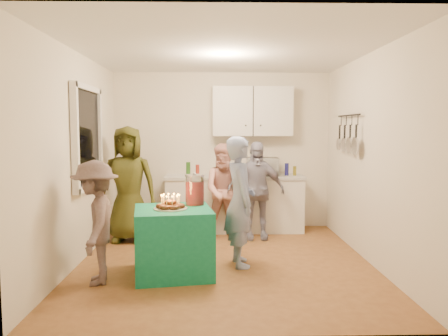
{
  "coord_description": "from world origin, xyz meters",
  "views": [
    {
      "loc": [
        -0.13,
        -5.35,
        1.65
      ],
      "look_at": [
        0.0,
        0.35,
        1.15
      ],
      "focal_mm": 35.0,
      "sensor_mm": 36.0,
      "label": 1
    }
  ],
  "objects_px": {
    "woman_back_right": "(256,190)",
    "child_near_left": "(95,222)",
    "punch_jar": "(195,191)",
    "man_birthday": "(240,201)",
    "party_table": "(173,241)",
    "woman_back_center": "(226,191)",
    "counter": "(234,205)",
    "microwave": "(263,167)",
    "woman_back_left": "(128,184)"
  },
  "relations": [
    {
      "from": "man_birthday",
      "to": "woman_back_left",
      "type": "relative_size",
      "value": 0.92
    },
    {
      "from": "counter",
      "to": "punch_jar",
      "type": "xyz_separation_m",
      "value": [
        -0.56,
        -1.91,
        0.5
      ]
    },
    {
      "from": "woman_back_left",
      "to": "woman_back_right",
      "type": "height_order",
      "value": "woman_back_left"
    },
    {
      "from": "woman_back_center",
      "to": "child_near_left",
      "type": "xyz_separation_m",
      "value": [
        -1.45,
        -1.93,
        -0.06
      ]
    },
    {
      "from": "punch_jar",
      "to": "child_near_left",
      "type": "xyz_separation_m",
      "value": [
        -1.04,
        -0.52,
        -0.27
      ]
    },
    {
      "from": "microwave",
      "to": "punch_jar",
      "type": "distance_m",
      "value": 2.16
    },
    {
      "from": "counter",
      "to": "man_birthday",
      "type": "bearing_deg",
      "value": -90.52
    },
    {
      "from": "microwave",
      "to": "woman_back_right",
      "type": "bearing_deg",
      "value": -104.23
    },
    {
      "from": "man_birthday",
      "to": "party_table",
      "type": "bearing_deg",
      "value": 103.6
    },
    {
      "from": "man_birthday",
      "to": "woman_back_right",
      "type": "relative_size",
      "value": 1.06
    },
    {
      "from": "woman_back_left",
      "to": "child_near_left",
      "type": "distance_m",
      "value": 1.81
    },
    {
      "from": "punch_jar",
      "to": "woman_back_right",
      "type": "bearing_deg",
      "value": 57.84
    },
    {
      "from": "counter",
      "to": "woman_back_center",
      "type": "xyz_separation_m",
      "value": [
        -0.15,
        -0.51,
        0.29
      ]
    },
    {
      "from": "woman_back_right",
      "to": "child_near_left",
      "type": "distance_m",
      "value": 2.68
    },
    {
      "from": "party_table",
      "to": "woman_back_center",
      "type": "bearing_deg",
      "value": 68.64
    },
    {
      "from": "woman_back_left",
      "to": "party_table",
      "type": "bearing_deg",
      "value": -60.21
    },
    {
      "from": "woman_back_right",
      "to": "punch_jar",
      "type": "bearing_deg",
      "value": -123.22
    },
    {
      "from": "woman_back_left",
      "to": "man_birthday",
      "type": "bearing_deg",
      "value": -35.16
    },
    {
      "from": "punch_jar",
      "to": "woman_back_left",
      "type": "relative_size",
      "value": 0.2
    },
    {
      "from": "woman_back_left",
      "to": "woman_back_center",
      "type": "distance_m",
      "value": 1.46
    },
    {
      "from": "punch_jar",
      "to": "woman_back_right",
      "type": "xyz_separation_m",
      "value": [
        0.86,
        1.36,
        -0.19
      ]
    },
    {
      "from": "woman_back_center",
      "to": "child_near_left",
      "type": "height_order",
      "value": "woman_back_center"
    },
    {
      "from": "counter",
      "to": "party_table",
      "type": "height_order",
      "value": "counter"
    },
    {
      "from": "man_birthday",
      "to": "woman_back_left",
      "type": "distance_m",
      "value": 1.99
    },
    {
      "from": "woman_back_left",
      "to": "child_near_left",
      "type": "bearing_deg",
      "value": -88.05
    },
    {
      "from": "microwave",
      "to": "woman_back_right",
      "type": "relative_size",
      "value": 0.35
    },
    {
      "from": "woman_back_right",
      "to": "woman_back_left",
      "type": "bearing_deg",
      "value": -178.35
    },
    {
      "from": "party_table",
      "to": "punch_jar",
      "type": "bearing_deg",
      "value": 45.95
    },
    {
      "from": "punch_jar",
      "to": "woman_back_right",
      "type": "distance_m",
      "value": 1.62
    },
    {
      "from": "microwave",
      "to": "man_birthday",
      "type": "distance_m",
      "value": 1.91
    },
    {
      "from": "counter",
      "to": "woman_back_right",
      "type": "height_order",
      "value": "woman_back_right"
    },
    {
      "from": "punch_jar",
      "to": "party_table",
      "type": "bearing_deg",
      "value": -134.05
    },
    {
      "from": "microwave",
      "to": "woman_back_right",
      "type": "height_order",
      "value": "woman_back_right"
    },
    {
      "from": "counter",
      "to": "woman_back_right",
      "type": "xyz_separation_m",
      "value": [
        0.3,
        -0.54,
        0.31
      ]
    },
    {
      "from": "counter",
      "to": "woman_back_left",
      "type": "relative_size",
      "value": 1.29
    },
    {
      "from": "counter",
      "to": "man_birthday",
      "type": "xyz_separation_m",
      "value": [
        -0.02,
        -1.83,
        0.36
      ]
    },
    {
      "from": "woman_back_center",
      "to": "party_table",
      "type": "bearing_deg",
      "value": -109.97
    },
    {
      "from": "child_near_left",
      "to": "counter",
      "type": "bearing_deg",
      "value": 136.49
    },
    {
      "from": "party_table",
      "to": "punch_jar",
      "type": "height_order",
      "value": "punch_jar"
    },
    {
      "from": "party_table",
      "to": "woman_back_right",
      "type": "relative_size",
      "value": 0.58
    },
    {
      "from": "counter",
      "to": "woman_back_center",
      "type": "bearing_deg",
      "value": -106.99
    },
    {
      "from": "party_table",
      "to": "woman_back_left",
      "type": "distance_m",
      "value": 1.78
    },
    {
      "from": "punch_jar",
      "to": "man_birthday",
      "type": "xyz_separation_m",
      "value": [
        0.54,
        0.07,
        -0.14
      ]
    },
    {
      "from": "party_table",
      "to": "woman_back_left",
      "type": "relative_size",
      "value": 0.5
    },
    {
      "from": "party_table",
      "to": "woman_back_right",
      "type": "height_order",
      "value": "woman_back_right"
    },
    {
      "from": "counter",
      "to": "party_table",
      "type": "xyz_separation_m",
      "value": [
        -0.8,
        -2.15,
        -0.05
      ]
    },
    {
      "from": "party_table",
      "to": "punch_jar",
      "type": "xyz_separation_m",
      "value": [
        0.24,
        0.25,
        0.55
      ]
    },
    {
      "from": "woman_back_center",
      "to": "woman_back_right",
      "type": "relative_size",
      "value": 0.98
    },
    {
      "from": "counter",
      "to": "party_table",
      "type": "distance_m",
      "value": 2.3
    },
    {
      "from": "counter",
      "to": "party_table",
      "type": "relative_size",
      "value": 2.59
    }
  ]
}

